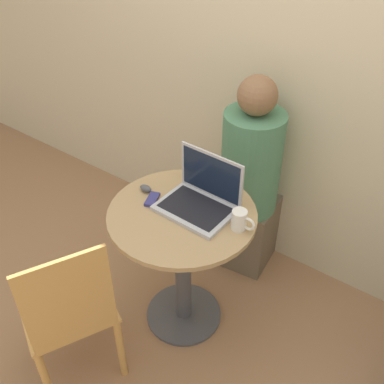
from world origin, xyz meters
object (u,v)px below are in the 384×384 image
object	(u,v)px
laptop	(201,198)
person_seated	(252,191)
cell_phone	(152,199)
chair_empty	(69,313)

from	to	relation	value
laptop	person_seated	world-z (taller)	person_seated
laptop	person_seated	size ratio (longest dim) A/B	0.28
laptop	cell_phone	bearing A→B (deg)	-154.84
cell_phone	person_seated	distance (m)	0.71
laptop	cell_phone	xyz separation A→B (m)	(-0.22, -0.10, -0.05)
chair_empty	person_seated	bearing A→B (deg)	78.46
cell_phone	person_seated	xyz separation A→B (m)	(0.21, 0.64, -0.24)
cell_phone	chair_empty	distance (m)	0.64
chair_empty	laptop	bearing A→B (deg)	69.56
laptop	chair_empty	distance (m)	0.79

